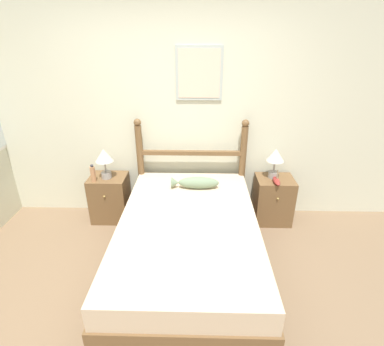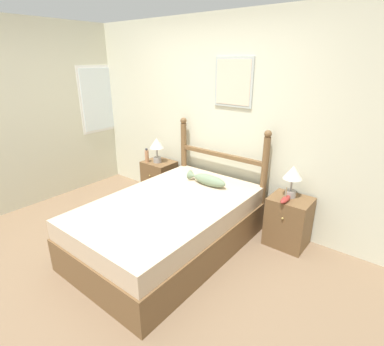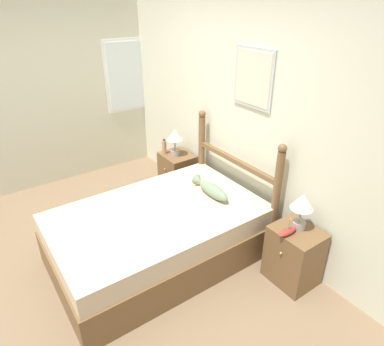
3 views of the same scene
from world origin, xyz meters
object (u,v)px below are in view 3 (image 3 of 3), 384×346
Objects in this scene: nightstand_right at (294,255)px; bottle at (164,147)px; bed at (158,235)px; nightstand_left at (177,174)px; model_boat at (288,232)px; table_lamp_right at (302,205)px; table_lamp_left at (175,137)px; fish_pillow at (211,189)px.

nightstand_right is 2.70× the size of bottle.
nightstand_left reaches higher than bed.
bed is 3.60× the size of nightstand_right.
model_boat is (1.00, 0.77, 0.33)m from bed.
nightstand_left is 0.43m from bottle.
nightstand_left is at bearing 180.00° from nightstand_right.
bottle is (-2.13, -0.15, -0.16)m from table_lamp_right.
bed is at bearing -41.24° from nightstand_left.
model_boat is (-0.02, -0.12, 0.32)m from nightstand_right.
bottle is at bearing 180.00° from model_boat.
nightstand_right is at bearing 41.24° from bed.
table_lamp_right is 1.69× the size of model_boat.
table_lamp_left reaches higher than bottle.
fish_pillow is at bearing -162.67° from table_lamp_right.
bed is 5.72× the size of table_lamp_right.
model_boat is (0.01, -0.15, -0.23)m from table_lamp_right.
bed is 9.69× the size of model_boat.
bottle reaches higher than nightstand_left.
fish_pillow is (-0.94, -0.14, 0.04)m from model_boat.
fish_pillow reaches higher than nightstand_left.
bed is 1.30m from model_boat.
table_lamp_right is (0.99, 0.92, 0.55)m from bed.
bed is 1.43m from bottle.
nightstand_right is 2.11m from table_lamp_left.
table_lamp_left is (-2.04, -0.03, 0.55)m from nightstand_right.
model_boat is at bearing 8.44° from fish_pillow.
fish_pillow is (-0.96, -0.26, 0.36)m from nightstand_right.
model_boat is at bearing -0.00° from bottle.
nightstand_left is 1.59× the size of table_lamp_left.
bed is 0.73m from fish_pillow.
bed is 5.72× the size of table_lamp_left.
table_lamp_left is 2.01m from table_lamp_right.
table_lamp_right reaches higher than fish_pillow.
fish_pillow is (-0.93, -0.29, -0.19)m from table_lamp_right.
model_boat is at bearing -100.36° from nightstand_right.
table_lamp_right is (2.01, 0.03, 0.55)m from nightstand_left.
model_boat reaches higher than fish_pillow.
table_lamp_right is at bearing 4.07° from bottle.
nightstand_left and nightstand_right have the same top height.
bottle reaches higher than bed.
table_lamp_left is (-1.02, 0.86, 0.55)m from bed.
nightstand_left is 2.08m from table_lamp_right.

